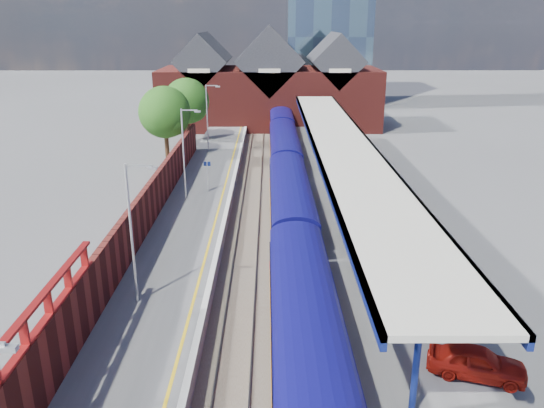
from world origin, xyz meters
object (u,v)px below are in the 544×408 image
(parked_car_dark, at_px, (375,229))
(parked_car_blue, at_px, (363,186))
(lamp_post_c, at_px, (185,149))
(parked_car_red, at_px, (477,362))
(train, at_px, (287,169))
(platform_sign, at_px, (207,171))
(lamp_post_b, at_px, (134,226))
(parked_car_silver, at_px, (426,286))
(lamp_post_d, at_px, (208,114))

(parked_car_dark, distance_m, parked_car_blue, 9.47)
(lamp_post_c, relative_size, parked_car_red, 1.90)
(train, height_order, parked_car_red, train)
(parked_car_red, xyz_separation_m, parked_car_dark, (-1.30, 13.87, 0.01))
(parked_car_dark, relative_size, parked_car_blue, 1.03)
(platform_sign, bearing_deg, lamp_post_b, -94.33)
(lamp_post_b, height_order, parked_car_red, lamp_post_b)
(lamp_post_b, xyz_separation_m, parked_car_dark, (13.09, 7.99, -3.36))
(parked_car_silver, bearing_deg, lamp_post_d, 6.76)
(train, xyz_separation_m, platform_sign, (-6.49, -2.86, 0.57))
(platform_sign, xyz_separation_m, parked_car_blue, (12.49, -0.58, -1.10))
(platform_sign, bearing_deg, train, 23.79)
(lamp_post_d, height_order, parked_car_silver, lamp_post_d)
(parked_car_red, bearing_deg, lamp_post_b, 85.77)
(parked_car_dark, bearing_deg, lamp_post_b, 96.63)
(train, xyz_separation_m, parked_car_dark, (5.23, -12.88, -0.48))
(parked_car_red, relative_size, parked_car_blue, 0.87)
(lamp_post_b, relative_size, parked_car_red, 1.90)
(platform_sign, bearing_deg, lamp_post_d, 95.56)
(parked_car_red, height_order, parked_car_dark, parked_car_dark)
(lamp_post_b, distance_m, lamp_post_d, 32.00)
(lamp_post_b, xyz_separation_m, platform_sign, (1.36, 18.00, -2.30))
(train, bearing_deg, parked_car_dark, -67.88)
(lamp_post_d, xyz_separation_m, parked_car_blue, (13.85, -14.58, -3.40))
(train, relative_size, parked_car_red, 17.89)
(parked_car_red, distance_m, parked_car_dark, 13.93)
(platform_sign, xyz_separation_m, parked_car_dark, (11.73, -10.01, -1.05))
(platform_sign, distance_m, parked_car_red, 27.22)
(lamp_post_c, bearing_deg, platform_sign, 55.74)
(lamp_post_b, height_order, platform_sign, lamp_post_b)
(lamp_post_c, height_order, parked_car_red, lamp_post_c)
(train, distance_m, parked_car_red, 27.54)
(platform_sign, bearing_deg, parked_car_blue, -2.65)
(parked_car_red, relative_size, parked_car_silver, 0.80)
(platform_sign, bearing_deg, parked_car_dark, -40.49)
(lamp_post_b, relative_size, parked_car_blue, 1.65)
(lamp_post_d, relative_size, parked_car_silver, 1.53)
(lamp_post_c, xyz_separation_m, parked_car_silver, (14.10, -15.87, -3.24))
(lamp_post_b, relative_size, parked_car_silver, 1.53)
(parked_car_silver, relative_size, parked_car_blue, 1.08)
(lamp_post_d, bearing_deg, lamp_post_c, -90.00)
(parked_car_blue, bearing_deg, parked_car_silver, -155.55)
(lamp_post_b, xyz_separation_m, lamp_post_c, (0.00, 16.00, 0.00))
(parked_car_dark, bearing_deg, lamp_post_d, 3.83)
(lamp_post_c, relative_size, lamp_post_d, 1.00)
(parked_car_silver, bearing_deg, parked_car_dark, -9.77)
(lamp_post_c, distance_m, parked_car_blue, 14.33)
(lamp_post_c, bearing_deg, lamp_post_d, 90.00)
(lamp_post_d, distance_m, platform_sign, 14.25)
(lamp_post_c, distance_m, lamp_post_d, 16.00)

